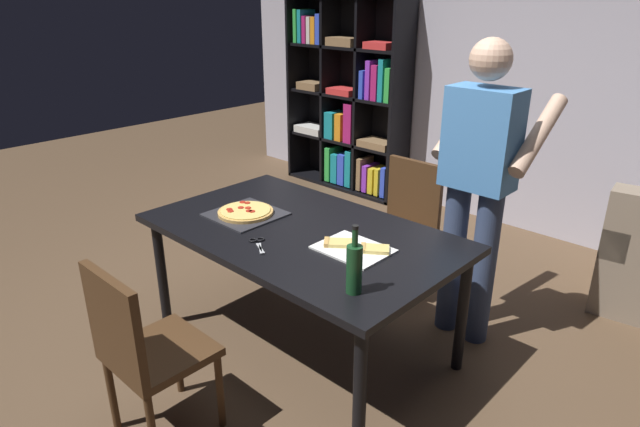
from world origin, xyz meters
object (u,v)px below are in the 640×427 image
(dining_table, at_px, (301,241))
(bookshelf, at_px, (349,101))
(wine_bottle, at_px, (354,268))
(person_serving_pizza, at_px, (479,178))
(chair_near_camera, at_px, (142,346))
(kitchen_scissors, at_px, (258,243))
(pepperoni_pizza_on_tray, at_px, (246,213))
(chair_far_side, at_px, (404,218))

(dining_table, relative_size, bookshelf, 0.89)
(wine_bottle, bearing_deg, dining_table, 153.61)
(dining_table, xyz_separation_m, person_serving_pizza, (0.62, 0.78, 0.32))
(chair_near_camera, distance_m, kitchen_scissors, 0.76)
(person_serving_pizza, bearing_deg, pepperoni_pizza_on_tray, -139.47)
(bookshelf, xyz_separation_m, person_serving_pizza, (2.30, -1.60, 0.08))
(chair_near_camera, height_order, wine_bottle, wine_bottle)
(bookshelf, bearing_deg, kitchen_scissors, -58.25)
(chair_near_camera, xyz_separation_m, kitchen_scissors, (-0.03, 0.72, 0.24))
(bookshelf, height_order, person_serving_pizza, bookshelf)
(chair_near_camera, xyz_separation_m, bookshelf, (-1.68, 3.38, 0.40))
(pepperoni_pizza_on_tray, bearing_deg, wine_bottle, -13.29)
(chair_far_side, height_order, wine_bottle, wine_bottle)
(person_serving_pizza, relative_size, pepperoni_pizza_on_tray, 4.58)
(chair_far_side, relative_size, pepperoni_pizza_on_tray, 2.36)
(kitchen_scissors, bearing_deg, bookshelf, 121.75)
(bookshelf, distance_m, pepperoni_pizza_on_tray, 2.78)
(bookshelf, xyz_separation_m, pepperoni_pizza_on_tray, (1.30, -2.46, -0.15))
(chair_far_side, relative_size, person_serving_pizza, 0.51)
(dining_table, distance_m, kitchen_scissors, 0.29)
(chair_far_side, bearing_deg, pepperoni_pizza_on_tray, -109.59)
(wine_bottle, distance_m, kitchen_scissors, 0.68)
(chair_near_camera, xyz_separation_m, pepperoni_pizza_on_tray, (-0.38, 0.92, 0.25))
(dining_table, distance_m, chair_far_side, 1.02)
(chair_near_camera, distance_m, wine_bottle, 1.00)
(kitchen_scissors, bearing_deg, wine_bottle, -2.97)
(dining_table, xyz_separation_m, bookshelf, (-1.68, 2.38, 0.23))
(dining_table, bearing_deg, wine_bottle, -26.39)
(chair_near_camera, xyz_separation_m, wine_bottle, (0.64, 0.68, 0.36))
(dining_table, xyz_separation_m, chair_near_camera, (-0.00, -1.00, -0.17))
(person_serving_pizza, bearing_deg, dining_table, -128.40)
(wine_bottle, height_order, kitchen_scissors, wine_bottle)
(bookshelf, bearing_deg, pepperoni_pizza_on_tray, -62.15)
(dining_table, distance_m, bookshelf, 2.92)
(chair_far_side, height_order, pepperoni_pizza_on_tray, chair_far_side)
(chair_far_side, relative_size, kitchen_scissors, 4.69)
(chair_far_side, height_order, person_serving_pizza, person_serving_pizza)
(chair_far_side, height_order, bookshelf, bookshelf)
(person_serving_pizza, bearing_deg, wine_bottle, -88.85)
(dining_table, bearing_deg, chair_near_camera, -90.00)
(wine_bottle, xyz_separation_m, kitchen_scissors, (-0.67, 0.04, -0.11))
(dining_table, height_order, bookshelf, bookshelf)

